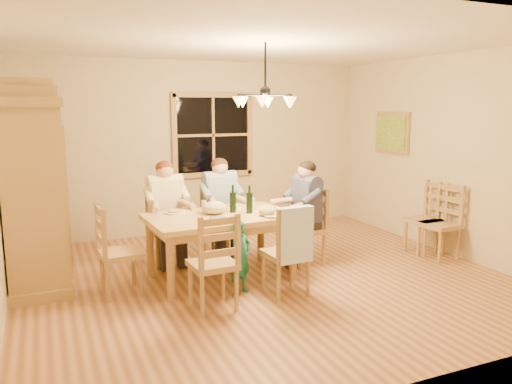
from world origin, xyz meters
name	(u,v)px	position (x,y,z in m)	size (l,w,h in m)	color
floor	(265,278)	(0.00, 0.00, 0.00)	(5.50, 5.50, 0.00)	brown
ceiling	(265,42)	(0.00, 0.00, 2.70)	(5.50, 5.00, 0.02)	white
wall_back	(201,148)	(0.00, 2.50, 1.35)	(5.50, 0.02, 2.70)	#CDB791
wall_right	(450,155)	(2.75, 0.00, 1.35)	(0.02, 5.00, 2.70)	#CDB791
window	(213,135)	(0.20, 2.47, 1.55)	(1.30, 0.06, 1.30)	black
painting	(392,132)	(2.71, 1.20, 1.60)	(0.06, 0.78, 0.64)	olive
chandelier	(265,100)	(0.00, 0.00, 2.08)	(0.77, 0.68, 0.71)	black
armoire	(36,192)	(-2.42, 0.87, 1.06)	(0.66, 1.40, 2.30)	olive
dining_table	(221,224)	(-0.46, 0.22, 0.66)	(1.73, 1.12, 0.76)	#AD804D
chair_far_left	(167,241)	(-0.93, 0.99, 0.30)	(0.46, 0.45, 0.99)	#9F7546
chair_far_right	(221,234)	(-0.19, 1.03, 0.30)	(0.46, 0.45, 0.99)	#9F7546
chair_near_left	(213,279)	(-0.84, -0.59, 0.30)	(0.46, 0.45, 0.99)	#9F7546
chair_near_right	(285,267)	(0.00, -0.54, 0.30)	(0.46, 0.45, 0.99)	#9F7546
chair_end_left	(121,267)	(-1.63, 0.15, 0.30)	(0.45, 0.46, 0.99)	#9F7546
chair_end_right	(305,241)	(0.70, 0.29, 0.30)	(0.45, 0.46, 0.99)	#9F7546
adult_woman	(166,200)	(-0.93, 0.99, 0.84)	(0.41, 0.44, 0.87)	beige
adult_plaid_man	(220,195)	(-0.19, 1.03, 0.84)	(0.41, 0.44, 0.87)	#2F5B83
adult_slate_man	(306,200)	(0.70, 0.29, 0.84)	(0.44, 0.41, 0.87)	#3D4162
towel	(295,235)	(0.01, -0.73, 0.70)	(0.38, 0.10, 0.58)	#B8D1F9
wine_bottle_a	(233,199)	(-0.28, 0.30, 0.93)	(0.08, 0.08, 0.33)	black
wine_bottle_b	(249,199)	(-0.12, 0.19, 0.93)	(0.08, 0.08, 0.33)	black
plate_woman	(175,213)	(-0.93, 0.52, 0.77)	(0.26, 0.26, 0.02)	white
plate_plaid	(234,207)	(-0.18, 0.56, 0.77)	(0.26, 0.26, 0.02)	white
plate_slate	(268,208)	(0.18, 0.30, 0.77)	(0.26, 0.26, 0.02)	white
wine_glass_a	(204,207)	(-0.60, 0.43, 0.83)	(0.06, 0.06, 0.14)	silver
wine_glass_b	(252,204)	(0.00, 0.37, 0.83)	(0.06, 0.06, 0.14)	silver
cap	(267,211)	(0.01, -0.02, 0.82)	(0.20, 0.20, 0.11)	tan
napkin	(218,219)	(-0.57, -0.01, 0.78)	(0.18, 0.14, 0.03)	#445E7D
cloth_bundle	(214,208)	(-0.52, 0.29, 0.84)	(0.28, 0.22, 0.15)	#C1B08C
child	(241,257)	(-0.44, -0.34, 0.40)	(0.29, 0.19, 0.81)	#1A7562
chair_spare_front	(424,231)	(2.45, 0.07, 0.30)	(0.44, 0.46, 0.99)	#9F7546
chair_spare_back	(438,236)	(2.45, -0.19, 0.30)	(0.46, 0.48, 0.99)	#9F7546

